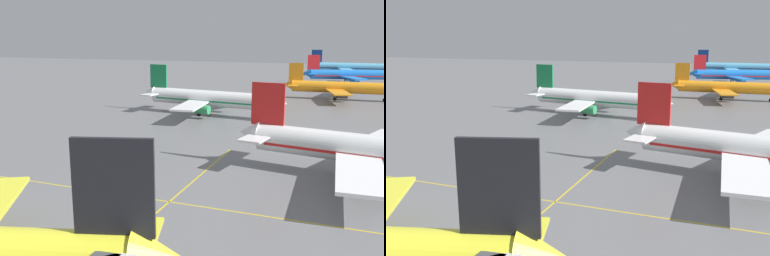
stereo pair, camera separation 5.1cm
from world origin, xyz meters
TOP-DOWN VIEW (x-y plane):
  - airliner_second_row at (21.00, 52.47)m, footprint 37.13×31.66m
  - airliner_third_row at (-13.17, 89.08)m, footprint 36.00×30.83m
  - airliner_far_left_stand at (13.81, 126.01)m, footprint 32.99×28.51m
  - airliner_far_right_stand at (15.49, 169.24)m, footprint 35.42×30.10m
  - airliner_distant_taxiway at (13.95, 209.14)m, footprint 38.16×32.98m

SIDE VIEW (x-z plane):
  - airliner_far_left_stand at x=13.81m, z-range -1.63..8.65m
  - airliner_far_right_stand at x=15.49m, z-range -1.76..9.34m
  - airliner_third_row at x=-13.17m, z-range -1.77..9.41m
  - airliner_second_row at x=21.00m, z-range -1.83..9.73m
  - airliner_distant_taxiway at x=13.95m, z-range -1.88..10.00m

